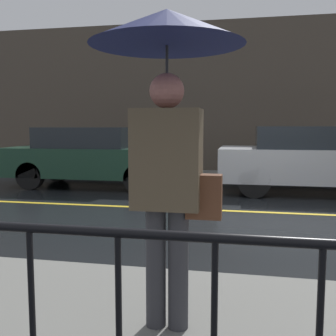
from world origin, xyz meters
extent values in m
plane|color=black|center=(0.00, 0.00, 0.00)|extent=(80.00, 80.00, 0.00)
cube|color=slate|center=(0.00, 4.52, 0.07)|extent=(28.00, 1.94, 0.15)
cube|color=gold|center=(0.00, 0.00, 0.00)|extent=(25.20, 0.12, 0.01)
cube|color=#4C4238|center=(0.00, 5.64, 2.45)|extent=(28.00, 0.30, 4.91)
cylinder|color=black|center=(0.00, -5.99, 1.20)|extent=(12.00, 0.04, 0.04)
cylinder|color=#333338|center=(-0.86, -4.66, 0.58)|extent=(0.14, 0.14, 0.86)
cylinder|color=#333338|center=(-0.70, -4.66, 0.58)|extent=(0.14, 0.14, 0.86)
cube|color=brown|center=(-0.78, -4.66, 1.35)|extent=(0.47, 0.28, 0.68)
sphere|color=#AA685E|center=(-0.78, -4.66, 1.81)|extent=(0.24, 0.24, 0.24)
cylinder|color=#262628|center=(-0.78, -4.66, 1.73)|extent=(0.02, 0.02, 0.76)
cone|color=#191E4C|center=(-0.78, -4.66, 2.22)|extent=(1.04, 1.04, 0.23)
cube|color=brown|center=(-0.52, -4.66, 1.10)|extent=(0.24, 0.12, 0.30)
cube|color=#193828|center=(-4.12, 2.32, 0.66)|extent=(4.50, 1.72, 0.74)
cube|color=#1E2328|center=(-4.30, 2.32, 1.29)|extent=(2.34, 1.58, 0.52)
cylinder|color=black|center=(-2.72, 3.07, 0.35)|extent=(0.69, 0.22, 0.69)
cylinder|color=black|center=(-2.72, 1.57, 0.35)|extent=(0.69, 0.22, 0.69)
cylinder|color=black|center=(-5.51, 3.07, 0.35)|extent=(0.69, 0.22, 0.69)
cylinder|color=black|center=(-5.51, 1.57, 0.35)|extent=(0.69, 0.22, 0.69)
cube|color=#B2B5BA|center=(1.25, 2.32, 0.69)|extent=(4.21, 1.85, 0.77)
cube|color=#1E2328|center=(1.08, 2.32, 1.32)|extent=(2.19, 1.70, 0.50)
cylinder|color=black|center=(-0.05, 3.14, 0.36)|extent=(0.71, 0.22, 0.71)
cylinder|color=black|center=(-0.05, 1.50, 0.36)|extent=(0.71, 0.22, 0.71)
camera|label=1|loc=(-0.25, -7.29, 1.57)|focal=42.00mm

